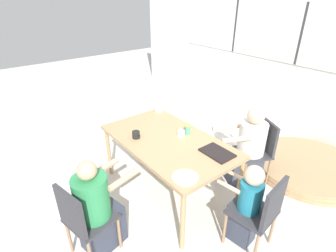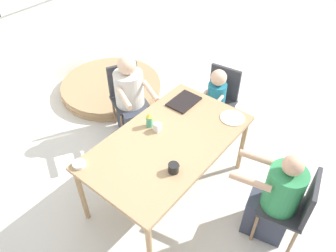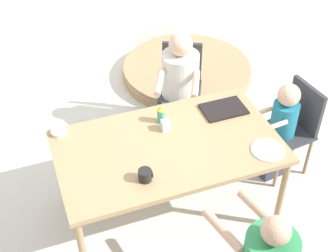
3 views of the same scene
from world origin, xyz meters
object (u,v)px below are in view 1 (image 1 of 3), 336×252
object	(u,v)px
person_woman_green_shirt	(98,211)
person_man_blue_shirt	(247,150)
milk_carton_small	(181,133)
chair_for_toddler	(262,210)
sippy_cup	(188,128)
coffee_mug	(136,135)
bowl_white_shallow	(159,110)
chair_for_woman_green_shirt	(82,218)
folded_table_stack	(307,166)
chair_for_man_blue_shirt	(260,146)
person_toddler	(246,207)

from	to	relation	value
person_woman_green_shirt	person_man_blue_shirt	world-z (taller)	person_man_blue_shirt
person_man_blue_shirt	milk_carton_small	world-z (taller)	person_man_blue_shirt
chair_for_toddler	person_man_blue_shirt	world-z (taller)	person_man_blue_shirt
sippy_cup	coffee_mug	bearing A→B (deg)	-119.51
sippy_cup	milk_carton_small	size ratio (longest dim) A/B	1.77
bowl_white_shallow	chair_for_toddler	bearing A→B (deg)	-7.13
person_woman_green_shirt	coffee_mug	bearing A→B (deg)	110.39
chair_for_woman_green_shirt	folded_table_stack	bearing A→B (deg)	65.37
chair_for_woman_green_shirt	chair_for_man_blue_shirt	size ratio (longest dim) A/B	1.00
chair_for_man_blue_shirt	milk_carton_small	xyz separation A→B (m)	(-0.50, -0.94, 0.30)
person_man_blue_shirt	coffee_mug	xyz separation A→B (m)	(-0.73, -1.23, 0.33)
milk_carton_small	chair_for_toddler	bearing A→B (deg)	-0.45
coffee_mug	person_woman_green_shirt	bearing A→B (deg)	-56.82
chair_for_woman_green_shirt	coffee_mug	size ratio (longest dim) A/B	8.73
sippy_cup	folded_table_stack	distance (m)	1.95
chair_for_toddler	bowl_white_shallow	bearing A→B (deg)	75.55
person_woman_green_shirt	bowl_white_shallow	xyz separation A→B (m)	(-0.96, 1.44, 0.32)
chair_for_man_blue_shirt	coffee_mug	size ratio (longest dim) A/B	8.73
coffee_mug	folded_table_stack	distance (m)	2.52
chair_for_woman_green_shirt	chair_for_toddler	size ratio (longest dim) A/B	1.00
bowl_white_shallow	sippy_cup	bearing A→B (deg)	-9.70
chair_for_toddler	sippy_cup	size ratio (longest dim) A/B	5.64
sippy_cup	milk_carton_small	xyz separation A→B (m)	(-0.00, -0.10, -0.03)
chair_for_man_blue_shirt	sippy_cup	distance (m)	1.03
chair_for_toddler	chair_for_man_blue_shirt	bearing A→B (deg)	28.30
bowl_white_shallow	milk_carton_small	bearing A→B (deg)	-16.96
person_man_blue_shirt	person_toddler	world-z (taller)	person_man_blue_shirt
chair_for_toddler	folded_table_stack	world-z (taller)	chair_for_toddler
person_woman_green_shirt	folded_table_stack	distance (m)	2.98
person_woman_green_shirt	folded_table_stack	bearing A→B (deg)	64.00
chair_for_woman_green_shirt	coffee_mug	bearing A→B (deg)	107.23
chair_for_woman_green_shirt	person_toddler	bearing A→B (deg)	46.55
person_woman_green_shirt	bowl_white_shallow	size ratio (longest dim) A/B	9.02
chair_for_woman_green_shirt	person_woman_green_shirt	xyz separation A→B (m)	(-0.04, 0.17, -0.05)
chair_for_man_blue_shirt	chair_for_toddler	distance (m)	1.17
person_man_blue_shirt	chair_for_woman_green_shirt	bearing A→B (deg)	110.95
folded_table_stack	person_woman_green_shirt	bearing A→B (deg)	-103.21
person_man_blue_shirt	folded_table_stack	xyz separation A→B (m)	(0.44, 0.88, -0.40)
folded_table_stack	person_toddler	bearing A→B (deg)	-84.71
person_woman_green_shirt	coffee_mug	world-z (taller)	person_woman_green_shirt
chair_for_woman_green_shirt	person_woman_green_shirt	size ratio (longest dim) A/B	0.82
chair_for_toddler	person_woman_green_shirt	bearing A→B (deg)	133.09
milk_carton_small	folded_table_stack	size ratio (longest dim) A/B	0.06
person_toddler	bowl_white_shallow	bearing A→B (deg)	74.31
chair_for_woman_green_shirt	chair_for_toddler	world-z (taller)	same
coffee_mug	sippy_cup	xyz separation A→B (m)	(0.31, 0.54, 0.03)
coffee_mug	sippy_cup	bearing A→B (deg)	60.49
person_man_blue_shirt	coffee_mug	size ratio (longest dim) A/B	10.99
chair_for_toddler	bowl_white_shallow	xyz separation A→B (m)	(-1.95, 0.24, 0.27)
chair_for_man_blue_shirt	chair_for_toddler	xyz separation A→B (m)	(0.68, -0.95, 0.00)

